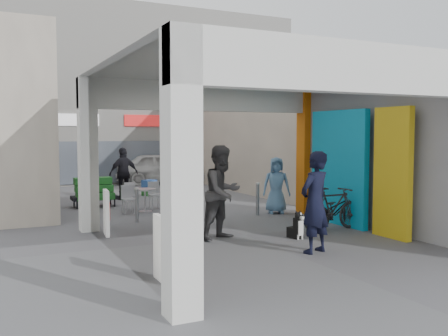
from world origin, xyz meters
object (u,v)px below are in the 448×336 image
bicycle_rear (333,209)px  white_van (163,168)px  man_elderly (276,185)px  cafe_set (139,201)px  man_crates (124,174)px  bicycle_front (336,210)px  man_with_dog (315,202)px  border_collie (297,227)px  produce_stand (94,195)px  man_back_turned (223,192)px

bicycle_rear → white_van: white_van is taller
man_elderly → white_van: bearing=115.3°
white_van → cafe_set: bearing=170.2°
bicycle_rear → white_van: bearing=-1.3°
man_elderly → man_crates: (-3.12, 4.71, 0.09)m
bicycle_front → bicycle_rear: 0.27m
man_with_dog → bicycle_front: 2.62m
cafe_set → border_collie: bearing=-69.3°
border_collie → man_crates: man_crates is taller
border_collie → bicycle_front: bicycle_front is taller
bicycle_rear → man_elderly: bearing=-4.5°
cafe_set → bicycle_front: (3.42, -4.65, 0.16)m
produce_stand → bicycle_rear: size_ratio=0.80×
man_with_dog → bicycle_rear: (1.67, 1.59, -0.45)m
cafe_set → white_van: (3.10, 7.08, 0.42)m
man_crates → man_with_dog: bearing=87.1°
man_back_turned → bicycle_rear: size_ratio=1.18×
cafe_set → bicycle_rear: bearing=-56.3°
cafe_set → man_back_turned: size_ratio=0.66×
produce_stand → border_collie: size_ratio=2.19×
man_elderly → bicycle_rear: size_ratio=0.94×
cafe_set → man_crates: man_crates is taller
border_collie → bicycle_front: (1.46, 0.55, 0.20)m
man_elderly → man_crates: man_crates is taller
cafe_set → white_van: size_ratio=0.32×
man_with_dog → bicycle_rear: 2.35m
produce_stand → bicycle_rear: 7.48m
cafe_set → man_crates: (0.21, 2.59, 0.60)m
cafe_set → man_with_dog: (1.54, -6.41, 0.68)m
man_crates → man_elderly: bearing=112.3°
man_elderly → bicycle_front: 2.55m
man_back_turned → man_elderly: (2.82, 2.42, -0.21)m
man_elderly → bicycle_front: size_ratio=0.94×
bicycle_front → produce_stand: bearing=21.0°
man_elderly → bicycle_front: man_elderly is taller
produce_stand → man_crates: man_crates is taller
man_elderly → bicycle_rear: man_elderly is taller
man_back_turned → man_elderly: bearing=20.1°
man_crates → bicycle_rear: man_crates is taller
man_with_dog → white_van: man_with_dog is taller
man_with_dog → cafe_set: bearing=-94.9°
cafe_set → bicycle_rear: bicycle_rear is taller
cafe_set → produce_stand: produce_stand is taller
border_collie → man_back_turned: bearing=144.3°
cafe_set → white_van: bearing=66.3°
border_collie → cafe_set: bearing=99.4°
produce_stand → man_back_turned: size_ratio=0.67×
man_elderly → bicycle_front: (0.09, -2.53, -0.35)m
produce_stand → border_collie: 7.20m
produce_stand → man_elderly: 5.59m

